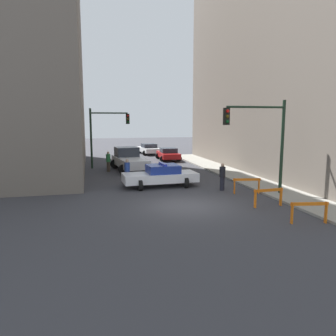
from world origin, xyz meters
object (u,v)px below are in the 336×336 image
object	(u,v)px
parked_car_mid	(149,149)
pedestrian_corner	(108,161)
traffic_light_near	(264,133)
police_car	(161,175)
parked_car_near	(168,154)
white_truck	(129,160)
pedestrian_crossing	(127,171)
barrier_back	(247,183)
barrier_mid	(268,194)
pedestrian_sidewalk	(222,176)
barrier_front	(309,209)
traffic_light_far	(104,129)

from	to	relation	value
parked_car_mid	pedestrian_corner	world-z (taller)	pedestrian_corner
traffic_light_near	pedestrian_corner	size ratio (longest dim) A/B	3.13
police_car	parked_car_near	size ratio (longest dim) A/B	1.09
white_truck	pedestrian_crossing	size ratio (longest dim) A/B	3.38
pedestrian_corner	white_truck	bearing A→B (deg)	106.88
barrier_back	parked_car_mid	bearing A→B (deg)	94.22
police_car	barrier_mid	size ratio (longest dim) A/B	2.98
white_truck	parked_car_near	world-z (taller)	white_truck
parked_car_near	pedestrian_crossing	distance (m)	13.05
pedestrian_sidewalk	barrier_mid	bearing A→B (deg)	-64.84
barrier_mid	barrier_back	size ratio (longest dim) A/B	1.01
traffic_light_near	white_truck	size ratio (longest dim) A/B	0.93
police_car	white_truck	distance (m)	7.26
white_truck	pedestrian_sidewalk	xyz separation A→B (m)	(4.52, -9.15, -0.04)
traffic_light_near	pedestrian_crossing	distance (m)	9.04
traffic_light_near	barrier_front	size ratio (longest dim) A/B	3.28
traffic_light_far	parked_car_mid	distance (m)	12.11
police_car	pedestrian_crossing	size ratio (longest dim) A/B	2.88
parked_car_near	pedestrian_sidewalk	size ratio (longest dim) A/B	2.63
traffic_light_far	barrier_front	xyz separation A→B (m)	(7.42, -17.84, -2.78)
white_truck	parked_car_near	distance (m)	7.61
parked_car_mid	barrier_front	size ratio (longest dim) A/B	2.82
barrier_mid	barrier_back	bearing A→B (deg)	83.85
pedestrian_crossing	pedestrian_corner	xyz separation A→B (m)	(-0.90, 5.61, 0.00)
pedestrian_crossing	barrier_front	distance (m)	11.89
parked_car_mid	pedestrian_crossing	size ratio (longest dim) A/B	2.69
traffic_light_far	barrier_mid	distance (m)	16.94
traffic_light_near	pedestrian_sidewalk	world-z (taller)	traffic_light_near
police_car	barrier_front	distance (m)	9.78
pedestrian_crossing	pedestrian_corner	bearing A→B (deg)	-121.46
white_truck	barrier_mid	xyz separation A→B (m)	(5.24, -13.19, -0.29)
police_car	barrier_front	bearing A→B (deg)	-156.15
parked_car_mid	pedestrian_sidewalk	bearing A→B (deg)	-94.13
traffic_light_near	barrier_front	distance (m)	5.75
police_car	barrier_mid	world-z (taller)	police_car
parked_car_near	pedestrian_sidewalk	xyz separation A→B (m)	(-0.30, -15.03, 0.19)
white_truck	pedestrian_sidewalk	world-z (taller)	white_truck
police_car	parked_car_near	xyz separation A→B (m)	(3.68, 13.05, -0.05)
barrier_front	white_truck	bearing A→B (deg)	109.00
white_truck	pedestrian_corner	size ratio (longest dim) A/B	3.38
police_car	pedestrian_sidewalk	distance (m)	3.91
white_truck	pedestrian_corner	bearing A→B (deg)	-178.49
parked_car_mid	barrier_back	bearing A→B (deg)	-91.61
traffic_light_far	barrier_back	size ratio (longest dim) A/B	3.28
white_truck	pedestrian_crossing	bearing A→B (deg)	-105.22
barrier_front	barrier_back	world-z (taller)	same
traffic_light_far	white_truck	size ratio (longest dim) A/B	0.93
traffic_light_near	barrier_back	xyz separation A→B (m)	(-0.55, 0.70, -2.91)
parked_car_mid	barrier_front	bearing A→B (deg)	-92.57
white_truck	police_car	bearing A→B (deg)	-88.04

